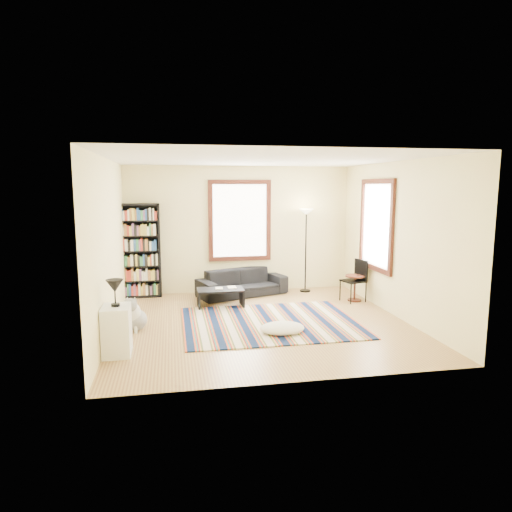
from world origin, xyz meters
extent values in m
cube|color=tan|center=(0.00, 0.00, -0.05)|extent=(5.00, 5.00, 0.10)
cube|color=white|center=(0.00, 0.00, 2.85)|extent=(5.00, 5.00, 0.10)
cube|color=#FFF9AB|center=(0.00, 2.55, 1.40)|extent=(5.00, 0.10, 2.80)
cube|color=#FFF9AB|center=(0.00, -2.55, 1.40)|extent=(5.00, 0.10, 2.80)
cube|color=#FFF9AB|center=(-2.55, 0.00, 1.40)|extent=(0.10, 5.00, 2.80)
cube|color=#FFF9AB|center=(2.55, 0.00, 1.40)|extent=(0.10, 5.00, 2.80)
cube|color=white|center=(0.00, 2.47, 1.60)|extent=(1.20, 0.06, 1.60)
cube|color=white|center=(2.47, 0.80, 1.60)|extent=(0.06, 1.20, 1.60)
cube|color=#0D1C41|center=(0.14, -0.06, 0.01)|extent=(3.00, 2.40, 0.02)
imported|color=black|center=(-0.02, 2.05, 0.28)|extent=(1.34, 2.07, 0.56)
cube|color=black|center=(-2.19, 2.32, 1.00)|extent=(0.90, 0.30, 2.00)
cube|color=black|center=(-0.59, 1.18, 0.18)|extent=(0.97, 0.65, 0.36)
imported|color=beige|center=(-0.69, 1.18, 0.37)|extent=(0.16, 0.20, 0.02)
imported|color=beige|center=(-0.44, 1.23, 0.37)|extent=(0.23, 0.18, 0.02)
ellipsoid|color=silver|center=(0.21, -0.66, 0.09)|extent=(0.77, 0.60, 0.18)
cylinder|color=#4B1912|center=(2.20, 1.13, 0.27)|extent=(0.45, 0.45, 0.54)
cube|color=black|center=(2.15, 1.10, 0.43)|extent=(0.51, 0.50, 0.86)
cube|color=white|center=(-2.30, -1.13, 0.35)|extent=(0.38, 0.50, 0.70)
camera|label=1|loc=(-1.51, -7.56, 2.36)|focal=32.00mm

